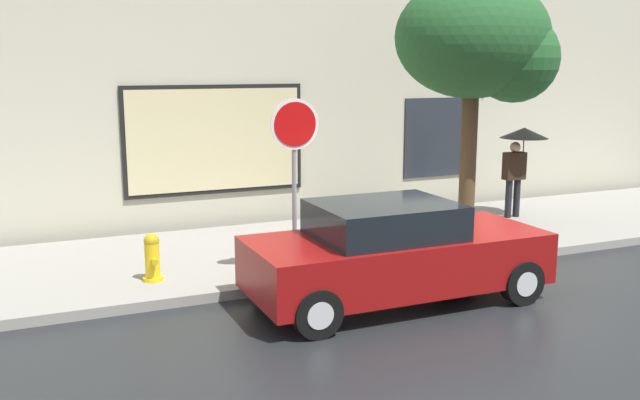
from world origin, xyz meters
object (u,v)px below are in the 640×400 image
pedestrian_with_umbrella (521,146)px  stop_sign (295,152)px  street_tree (481,43)px  parked_car (394,253)px  fire_hydrant (152,258)px

pedestrian_with_umbrella → stop_sign: stop_sign is taller
street_tree → pedestrian_with_umbrella: bearing=31.5°
parked_car → stop_sign: stop_sign is taller
pedestrian_with_umbrella → stop_sign: size_ratio=0.70×
fire_hydrant → street_tree: 6.78m
parked_car → street_tree: 4.69m
pedestrian_with_umbrella → street_tree: street_tree is taller
fire_hydrant → street_tree: street_tree is taller
fire_hydrant → pedestrian_with_umbrella: 8.20m
stop_sign → fire_hydrant: bearing=163.9°
parked_car → street_tree: size_ratio=0.90×
pedestrian_with_umbrella → stop_sign: 6.28m
fire_hydrant → street_tree: (5.96, 0.24, 3.21)m
pedestrian_with_umbrella → fire_hydrant: bearing=-169.5°
parked_car → fire_hydrant: size_ratio=5.85×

